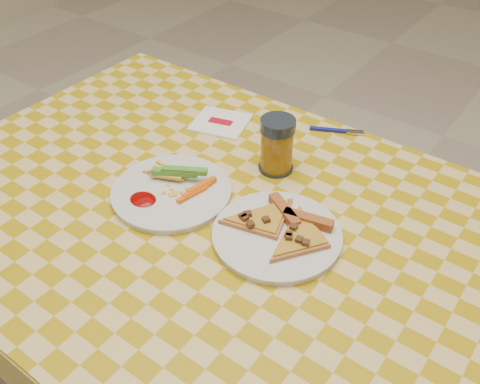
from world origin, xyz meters
name	(u,v)px	position (x,y,z in m)	size (l,w,h in m)	color
table	(216,239)	(0.00, 0.00, 0.68)	(1.28, 0.88, 0.76)	silver
plate_left	(172,193)	(-0.11, -0.01, 0.76)	(0.24, 0.24, 0.01)	silver
plate_right	(277,236)	(0.14, 0.01, 0.76)	(0.24, 0.24, 0.01)	silver
fries_veggies	(173,181)	(-0.11, 0.00, 0.78)	(0.17, 0.16, 0.04)	#FADA4F
pizza_slices	(283,227)	(0.14, 0.02, 0.78)	(0.25, 0.22, 0.02)	#C4803C
drink_glass	(277,145)	(0.02, 0.19, 0.82)	(0.08, 0.08, 0.12)	black
napkin	(221,123)	(-0.19, 0.27, 0.76)	(0.15, 0.15, 0.01)	white
fork	(337,130)	(0.05, 0.40, 0.76)	(0.12, 0.07, 0.01)	navy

